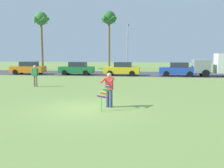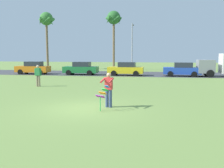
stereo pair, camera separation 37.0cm
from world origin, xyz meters
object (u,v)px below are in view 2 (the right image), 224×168
Objects in this scene: parked_car_yellow at (126,69)px; palm_tree_left_near at (46,21)px; palm_tree_right_near at (114,20)px; person_walker_near at (38,75)px; parked_car_green at (81,69)px; kite_held at (103,94)px; streetlight_pole at (132,44)px; parked_car_blue at (182,70)px; person_kite_flyer at (109,88)px; parked_car_orange at (33,68)px.

palm_tree_left_near is at bearing 147.15° from parked_car_yellow.
palm_tree_right_near reaches higher than person_walker_near.
parked_car_green is 0.99× the size of parked_car_yellow.
kite_held is 0.13× the size of palm_tree_right_near.
streetlight_pole is at bearing 54.00° from parked_car_green.
palm_tree_left_near is 22.54m from person_walker_near.
palm_tree_right_near reaches higher than parked_car_blue.
person_kite_flyer is 1.48× the size of kite_held.
person_kite_flyer reaches higher than parked_car_green.
parked_car_yellow is 12.50m from person_walker_near.
kite_held is 19.31m from parked_car_blue.
palm_tree_right_near reaches higher than parked_car_orange.
person_walker_near is at bearing -68.24° from palm_tree_left_near.
person_walker_near is (-5.93, -18.74, -3.06)m from streetlight_pole.
parked_car_blue is at bearing -23.72° from palm_tree_left_near.
kite_held is at bearing -70.53° from parked_car_green.
parked_car_yellow is 1.00× the size of parked_car_blue.
person_walker_near is at bearing 132.51° from kite_held.
parked_car_blue is at bearing -46.33° from palm_tree_right_near.
parked_car_orange is 2.45× the size of person_walker_near.
streetlight_pole is (3.15, -2.35, -3.77)m from palm_tree_right_near.
palm_tree_left_near is 0.99× the size of palm_tree_right_near.
streetlight_pole is 19.90m from person_walker_near.
palm_tree_left_near reaches higher than parked_car_blue.
parked_car_blue is at bearing 73.31° from kite_held.
kite_held is at bearing -47.49° from person_walker_near.
palm_tree_left_near is 14.44m from streetlight_pole.
palm_tree_left_near is 1.31× the size of streetlight_pole.
person_kite_flyer reaches higher than parked_car_orange.
parked_car_yellow is at bearing -0.01° from parked_car_orange.
palm_tree_right_near reaches higher than palm_tree_left_near.
parked_car_green is at bearing 88.33° from person_walker_near.
parked_car_green is 10.08m from streetlight_pole.
streetlight_pole is 4.05× the size of person_walker_near.
person_kite_flyer is at bearing -81.38° from palm_tree_right_near.
kite_held is 29.70m from palm_tree_right_near.
palm_tree_left_near is 5.29× the size of person_walker_near.
parked_car_orange reaches higher than kite_held.
parked_car_yellow is at bearing -72.86° from palm_tree_right_near.
palm_tree_left_near is (-14.98, 26.71, 6.74)m from person_kite_flyer.
parked_car_blue is 2.46× the size of person_walker_near.
palm_tree_left_near is at bearing 174.95° from streetlight_pole.
parked_car_orange is at bearing -131.14° from palm_tree_right_near.
palm_tree_right_near is 5.34× the size of person_walker_near.
palm_tree_right_near is (-4.07, 28.57, 6.98)m from kite_held.
palm_tree_left_near is at bearing 118.38° from kite_held.
palm_tree_left_near reaches higher than streetlight_pole.
person_walker_near reaches higher than parked_car_green.
palm_tree_right_near is at bearing 143.25° from streetlight_pole.
person_kite_flyer is 0.25× the size of streetlight_pole.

